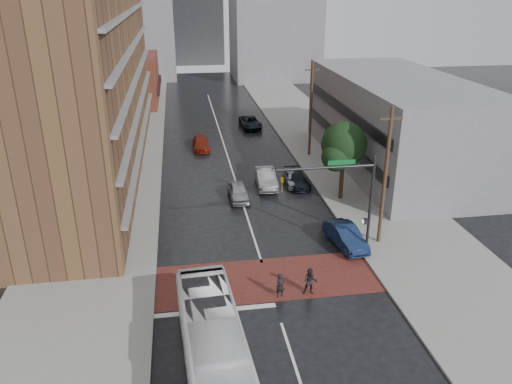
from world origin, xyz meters
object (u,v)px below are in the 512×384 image
object	(u,v)px
transit_bus	(215,352)
car_parked_far	(293,178)
pedestrian_b	(310,282)
car_travel_b	(266,178)
car_travel_c	(201,144)
car_parked_near	(346,236)
car_travel_a	(238,192)
suv_travel	(250,122)
car_parked_mid	(297,179)
pedestrian_a	(280,286)

from	to	relation	value
transit_bus	car_parked_far	distance (m)	25.33
transit_bus	car_parked_far	world-z (taller)	transit_bus
pedestrian_b	car_parked_far	xyz separation A→B (m)	(2.93, 17.50, -0.19)
car_travel_b	car_travel_c	world-z (taller)	car_travel_b
car_parked_near	car_travel_a	bearing A→B (deg)	116.20
suv_travel	car_parked_far	distance (m)	20.23
car_parked_far	pedestrian_b	bearing A→B (deg)	-95.97
transit_bus	car_parked_mid	size ratio (longest dim) A/B	2.65
transit_bus	car_parked_near	size ratio (longest dim) A/B	2.50
pedestrian_a	car_travel_b	size ratio (longest dim) A/B	0.32
transit_bus	pedestrian_b	size ratio (longest dim) A/B	6.62
car_travel_b	suv_travel	distance (m)	20.30
pedestrian_a	pedestrian_b	distance (m)	1.83
car_travel_a	car_travel_c	bearing A→B (deg)	99.03
suv_travel	car_parked_near	bearing A→B (deg)	-89.89
car_travel_c	car_travel_a	bearing A→B (deg)	-81.28
car_parked_near	transit_bus	bearing A→B (deg)	-139.98
car_parked_mid	car_travel_c	bearing A→B (deg)	120.88
pedestrian_a	car_parked_mid	world-z (taller)	pedestrian_a
car_travel_c	car_parked_mid	world-z (taller)	car_travel_c
pedestrian_a	car_parked_near	bearing A→B (deg)	35.69
pedestrian_a	car_parked_near	distance (m)	8.03
transit_bus	pedestrian_b	distance (m)	8.74
car_parked_mid	suv_travel	bearing A→B (deg)	91.42
car_parked_far	car_travel_c	bearing A→B (deg)	126.61
car_travel_c	car_parked_mid	distance (m)	14.91
car_travel_a	car_parked_near	world-z (taller)	car_parked_near
suv_travel	car_parked_mid	distance (m)	20.59
car_travel_b	car_parked_mid	world-z (taller)	car_travel_b
transit_bus	car_parked_mid	world-z (taller)	transit_bus
pedestrian_b	car_travel_a	world-z (taller)	pedestrian_b
car_travel_a	suv_travel	xyz separation A→B (m)	(4.36, 22.78, 0.01)
car_travel_c	suv_travel	bearing A→B (deg)	49.27
car_parked_near	pedestrian_a	bearing A→B (deg)	-145.40
pedestrian_b	car_travel_a	distance (m)	15.14
car_travel_b	car_parked_far	world-z (taller)	car_travel_b
car_travel_a	car_travel_c	xyz separation A→B (m)	(-2.44, 14.69, -0.04)
transit_bus	car_travel_a	bearing A→B (deg)	76.59
suv_travel	car_travel_b	bearing A→B (deg)	-98.01
car_travel_c	car_parked_near	size ratio (longest dim) A/B	0.99
pedestrian_b	car_travel_c	size ratio (longest dim) A/B	0.38
car_travel_c	car_parked_far	bearing A→B (deg)	-57.61
car_parked_mid	pedestrian_a	bearing A→B (deg)	-108.89
pedestrian_b	car_travel_b	size ratio (longest dim) A/B	0.35
pedestrian_a	car_travel_c	xyz separation A→B (m)	(-3.14, 29.61, -0.12)
suv_travel	car_parked_far	size ratio (longest dim) A/B	1.28
car_travel_c	suv_travel	size ratio (longest dim) A/B	0.89
transit_bus	pedestrian_a	size ratio (longest dim) A/B	7.37
car_parked_mid	car_parked_far	xyz separation A→B (m)	(-0.30, 0.34, 0.05)
car_travel_b	car_parked_near	world-z (taller)	car_travel_b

